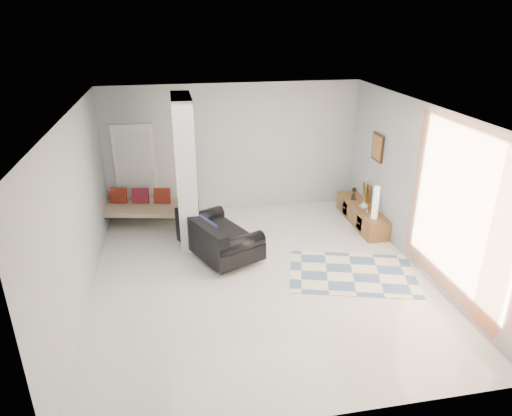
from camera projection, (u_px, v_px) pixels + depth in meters
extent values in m
plane|color=white|center=(260.00, 277.00, 7.73)|extent=(6.00, 6.00, 0.00)
plane|color=white|center=(261.00, 111.00, 6.63)|extent=(6.00, 6.00, 0.00)
plane|color=#B8BABC|center=(234.00, 149.00, 9.89)|extent=(6.00, 0.00, 6.00)
plane|color=#B8BABC|center=(319.00, 314.00, 4.47)|extent=(6.00, 0.00, 6.00)
plane|color=#B8BABC|center=(77.00, 213.00, 6.71)|extent=(0.00, 6.00, 6.00)
plane|color=#B8BABC|center=(421.00, 189.00, 7.64)|extent=(0.00, 6.00, 6.00)
cube|color=silver|center=(185.00, 172.00, 8.44)|extent=(0.35, 1.20, 2.80)
cube|color=white|center=(136.00, 172.00, 9.65)|extent=(0.85, 0.06, 2.04)
plane|color=orange|center=(457.00, 214.00, 6.57)|extent=(0.00, 2.55, 2.55)
cube|color=#3E2010|center=(378.00, 147.00, 9.07)|extent=(0.04, 0.45, 0.55)
cube|color=brown|center=(362.00, 215.00, 9.61)|extent=(0.45, 1.82, 0.40)
cube|color=#3E2010|center=(359.00, 223.00, 9.21)|extent=(0.02, 0.24, 0.28)
cube|color=#3E2010|center=(345.00, 208.00, 9.94)|extent=(0.02, 0.24, 0.28)
cube|color=#BE8838|center=(367.00, 192.00, 9.71)|extent=(0.09, 0.32, 0.40)
cube|color=silver|center=(366.00, 211.00, 9.13)|extent=(0.04, 0.10, 0.12)
cylinder|color=silver|center=(222.00, 273.00, 7.73)|extent=(0.05, 0.05, 0.10)
cylinder|color=silver|center=(185.00, 243.00, 8.75)|extent=(0.05, 0.05, 0.10)
cylinder|color=silver|center=(258.00, 260.00, 8.14)|extent=(0.05, 0.05, 0.10)
cylinder|color=silver|center=(218.00, 233.00, 9.16)|extent=(0.05, 0.05, 0.10)
cube|color=black|center=(220.00, 242.00, 8.37)|extent=(1.54, 1.85, 0.30)
cube|color=black|center=(200.00, 231.00, 8.03)|extent=(0.85, 1.53, 0.36)
cylinder|color=black|center=(240.00, 245.00, 7.77)|extent=(0.94, 0.64, 0.28)
cylinder|color=black|center=(201.00, 218.00, 8.78)|extent=(0.94, 0.64, 0.28)
cube|color=black|center=(206.00, 228.00, 8.09)|extent=(0.37, 0.59, 0.31)
cylinder|color=black|center=(95.00, 224.00, 9.19)|extent=(0.04, 0.04, 0.40)
cylinder|color=black|center=(192.00, 225.00, 9.15)|extent=(0.04, 0.04, 0.40)
cylinder|color=black|center=(108.00, 208.00, 9.94)|extent=(0.04, 0.04, 0.40)
cylinder|color=black|center=(198.00, 209.00, 9.90)|extent=(0.04, 0.04, 0.40)
cube|color=beige|center=(148.00, 208.00, 9.47)|extent=(2.11, 1.23, 0.12)
cube|color=maroon|center=(119.00, 195.00, 9.54)|extent=(0.37, 0.23, 0.33)
cube|color=maroon|center=(140.00, 196.00, 9.53)|extent=(0.37, 0.23, 0.33)
cube|color=maroon|center=(162.00, 196.00, 9.52)|extent=(0.37, 0.23, 0.33)
cube|color=beige|center=(352.00, 273.00, 7.82)|extent=(2.42, 1.93, 0.01)
cylinder|color=white|center=(376.00, 203.00, 8.84)|extent=(0.12, 0.12, 0.66)
imported|color=silver|center=(364.00, 205.00, 9.34)|extent=(0.18, 0.18, 0.18)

